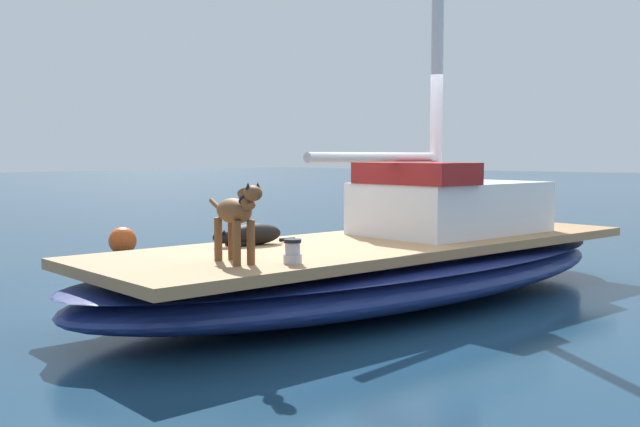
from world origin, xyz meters
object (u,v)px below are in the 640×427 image
Objects in this scene: mooring_buoy at (123,241)px; dog_black at (251,235)px; deck_winch at (293,252)px; dog_brown at (236,214)px; sailboat_main at (381,270)px.

dog_black is at bearing -18.11° from mooring_buoy.
deck_winch is at bearing -28.58° from dog_black.
mooring_buoy is (-4.59, 1.50, -0.55)m from dog_black.
dog_black reaches higher than mooring_buoy.
dog_brown is 1.33m from dog_black.
sailboat_main reaches higher than mooring_buoy.
sailboat_main is 2.33m from dog_brown.
dog_black is (-0.73, -1.23, 0.43)m from sailboat_main.
sailboat_main is at bearing 59.20° from dog_black.
sailboat_main is 7.97× the size of dog_black.
sailboat_main is 2.00m from deck_winch.
dog_brown reaches higher than sailboat_main.
sailboat_main is 17.03× the size of mooring_buoy.
dog_black is 4.86m from mooring_buoy.
dog_brown is 2.10× the size of mooring_buoy.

